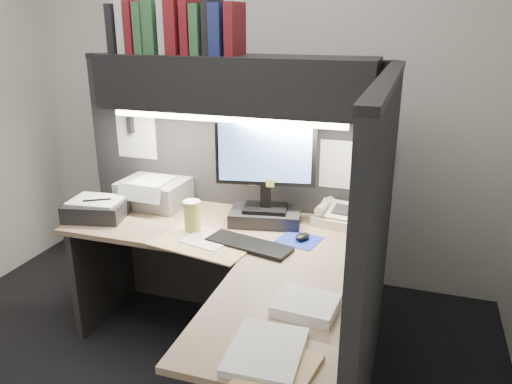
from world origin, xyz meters
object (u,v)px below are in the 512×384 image
monitor (266,184)px  keyboard (249,245)px  overhead_shelf (233,84)px  notebook_stack (97,209)px  desk (240,336)px  printer (155,192)px  telephone (336,215)px  coffee_cup (192,217)px

monitor → keyboard: size_ratio=1.32×
monitor → keyboard: bearing=-97.8°
overhead_shelf → notebook_stack: (-0.75, -0.29, -0.72)m
desk → overhead_shelf: (-0.30, 0.75, 1.06)m
monitor → notebook_stack: size_ratio=1.79×
printer → notebook_stack: (-0.22, -0.31, -0.03)m
desk → overhead_shelf: 1.33m
overhead_shelf → telephone: size_ratio=6.59×
overhead_shelf → coffee_cup: size_ratio=9.27×
printer → notebook_stack: printer is taller
desk → monitor: (-0.09, 0.68, 0.52)m
overhead_shelf → notebook_stack: size_ratio=4.66×
monitor → telephone: bearing=7.7°
keyboard → monitor: bearing=105.3°
notebook_stack → telephone: bearing=14.4°
telephone → desk: bearing=-100.7°
coffee_cup → notebook_stack: size_ratio=0.50×
keyboard → coffee_cup: (-0.36, 0.09, 0.07)m
printer → monitor: bearing=-3.4°
desk → telephone: 0.92m
keyboard → notebook_stack: size_ratio=1.36×
overhead_shelf → printer: bearing=178.4°
keyboard → coffee_cup: size_ratio=2.70×
overhead_shelf → telephone: 0.94m
monitor → keyboard: monitor is taller
overhead_shelf → printer: overhead_shelf is taller
overhead_shelf → monitor: overhead_shelf is taller
desk → monitor: size_ratio=2.85×
coffee_cup → printer: (-0.41, 0.32, -0.01)m
desk → coffee_cup: 0.72m
coffee_cup → notebook_stack: bearing=178.4°
monitor → coffee_cup: size_ratio=3.57×
telephone → printer: (-1.14, -0.04, 0.03)m
desk → printer: (-0.84, 0.77, 0.37)m
monitor → telephone: (0.39, 0.12, -0.19)m
overhead_shelf → telephone: overhead_shelf is taller
keyboard → notebook_stack: notebook_stack is taller
coffee_cup → telephone: bearing=26.5°
keyboard → printer: bearing=164.6°
telephone → printer: bearing=-168.6°
keyboard → telephone: bearing=63.5°
overhead_shelf → telephone: (0.60, 0.05, -0.72)m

